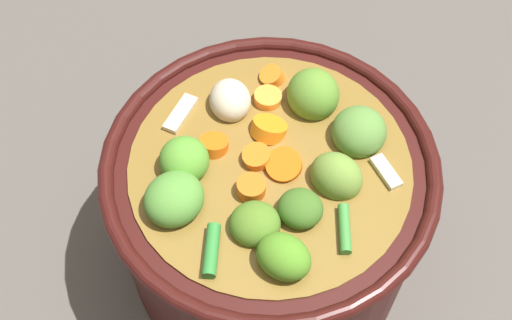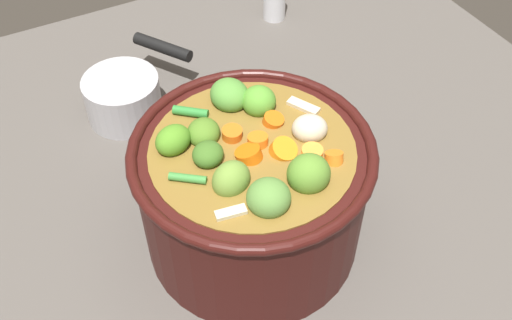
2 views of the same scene
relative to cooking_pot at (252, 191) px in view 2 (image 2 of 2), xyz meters
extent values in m
plane|color=#514C47|center=(0.00, 0.00, -0.08)|extent=(1.10, 1.10, 0.00)
cylinder|color=#38110F|center=(0.00, 0.00, -0.01)|extent=(0.24, 0.24, 0.15)
torus|color=#38110F|center=(0.00, 0.00, 0.06)|extent=(0.26, 0.26, 0.01)
cylinder|color=brown|center=(0.00, 0.00, 0.00)|extent=(0.21, 0.21, 0.14)
ellipsoid|color=#3E6A23|center=(0.01, 0.05, 0.07)|extent=(0.04, 0.04, 0.02)
ellipsoid|color=olive|center=(-0.03, 0.04, 0.07)|extent=(0.04, 0.05, 0.04)
ellipsoid|color=#549830|center=(0.05, -0.04, 0.08)|extent=(0.05, 0.05, 0.03)
ellipsoid|color=#508C24|center=(0.04, 0.07, 0.08)|extent=(0.04, 0.05, 0.03)
ellipsoid|color=#507B25|center=(0.04, 0.04, 0.07)|extent=(0.05, 0.05, 0.03)
ellipsoid|color=#529138|center=(0.08, -0.01, 0.08)|extent=(0.05, 0.05, 0.03)
ellipsoid|color=#598A2D|center=(-0.06, -0.03, 0.08)|extent=(0.05, 0.05, 0.04)
ellipsoid|color=#598A3C|center=(-0.07, 0.02, 0.07)|extent=(0.06, 0.06, 0.04)
cylinder|color=orange|center=(0.01, -0.01, 0.07)|extent=(0.03, 0.03, 0.02)
cylinder|color=#DB6012|center=(0.02, -0.04, 0.07)|extent=(0.03, 0.03, 0.02)
cylinder|color=orange|center=(-0.05, -0.07, 0.07)|extent=(0.03, 0.02, 0.02)
cylinder|color=#DC600D|center=(-0.01, 0.01, 0.07)|extent=(0.04, 0.04, 0.02)
cylinder|color=orange|center=(-0.03, -0.05, 0.07)|extent=(0.02, 0.02, 0.01)
cylinder|color=orange|center=(-0.02, -0.03, 0.07)|extent=(0.04, 0.04, 0.02)
cylinder|color=orange|center=(0.02, 0.01, 0.07)|extent=(0.02, 0.02, 0.02)
ellipsoid|color=beige|center=(-0.01, -0.06, 0.07)|extent=(0.04, 0.05, 0.03)
cylinder|color=#3D893A|center=(-0.01, 0.07, 0.07)|extent=(0.03, 0.03, 0.01)
cylinder|color=#2F8234|center=(0.08, 0.03, 0.07)|extent=(0.03, 0.04, 0.01)
cube|color=beige|center=(0.03, -0.08, 0.07)|extent=(0.04, 0.03, 0.01)
cube|color=beige|center=(-0.06, 0.06, 0.07)|extent=(0.01, 0.03, 0.01)
cylinder|color=silver|center=(0.39, -0.25, -0.05)|extent=(0.04, 0.04, 0.07)
cylinder|color=#ADADB2|center=(0.27, 0.06, -0.05)|extent=(0.11, 0.11, 0.06)
cylinder|color=black|center=(0.33, -0.02, -0.03)|extent=(0.09, 0.07, 0.02)
camera|label=1|loc=(0.17, 0.22, 0.49)|focal=47.86mm
camera|label=2|loc=(-0.38, 0.20, 0.50)|focal=42.27mm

